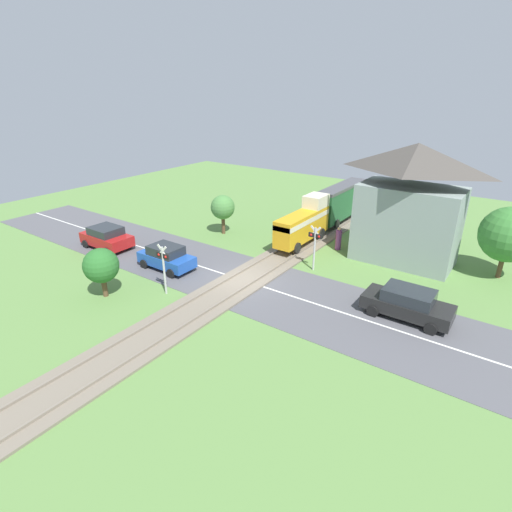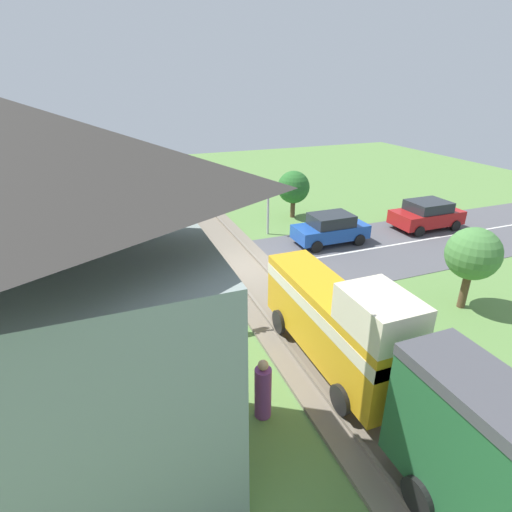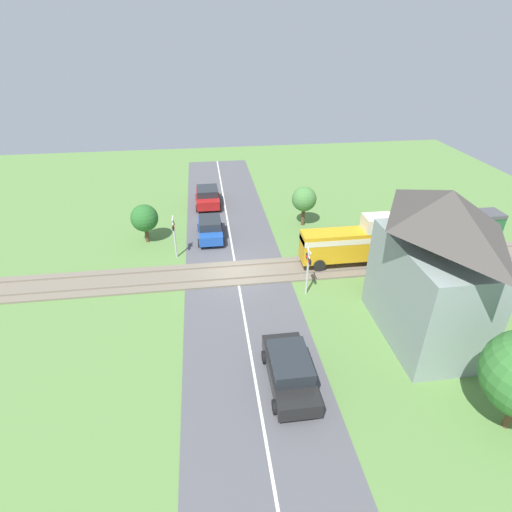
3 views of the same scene
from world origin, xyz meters
name	(u,v)px [view 3 (image 3 of 3)]	position (x,y,z in m)	size (l,w,h in m)	color
ground_plane	(237,274)	(0.00, 0.00, 0.00)	(60.00, 60.00, 0.00)	#5B8442
road_surface	(237,274)	(0.00, 0.00, 0.01)	(48.00, 6.40, 0.02)	#515156
track_bed	(237,273)	(0.00, 0.00, 0.07)	(2.80, 48.00, 0.24)	#756B5B
train	(404,237)	(0.00, 10.73, 1.86)	(1.58, 12.95, 3.18)	gold
car_near_crossing	(210,228)	(-5.09, -1.44, 0.80)	(3.75, 1.84, 1.55)	#1E4CA8
car_far_side	(290,370)	(9.11, 1.44, 0.82)	(4.29, 1.95, 1.57)	black
car_behind_queue	(208,196)	(-11.25, -1.44, 0.82)	(3.86, 2.07, 1.58)	#A81919
crossing_signal_west_approach	(174,232)	(-2.63, -3.81, 1.89)	(0.90, 0.18, 2.94)	#B7B7B7
crossing_signal_east_approach	(308,266)	(2.63, 3.81, 1.89)	(0.90, 0.18, 2.94)	#B7B7B7
station_building	(433,270)	(6.75, 8.54, 3.75)	(6.71, 3.79, 7.66)	gray
pedestrian_by_station	(374,275)	(2.42, 7.94, 0.77)	(0.42, 0.42, 1.68)	#7F3D84
tree_roadside_hedge	(304,199)	(-6.39, 5.77, 2.13)	(1.87, 1.87, 3.09)	brown
tree_beyond_track	(144,218)	(-5.17, -5.96, 1.84)	(1.91, 1.91, 2.81)	brown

